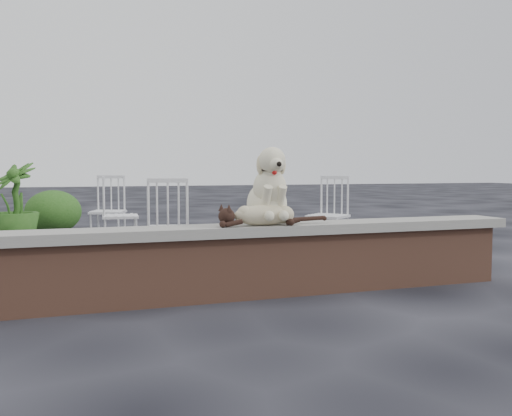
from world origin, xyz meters
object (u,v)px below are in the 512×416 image
object	(u,v)px
cat	(264,214)
potted_plant_b	(15,204)
chair_e	(120,215)
chair_c	(169,226)
dog	(267,185)
chair_b	(108,211)
chair_d	(328,215)

from	to	relation	value
cat	potted_plant_b	xyz separation A→B (m)	(-2.12, 3.88, -0.12)
chair_e	chair_c	world-z (taller)	same
cat	potted_plant_b	distance (m)	4.42
dog	potted_plant_b	size ratio (longest dim) A/B	0.57
chair_e	chair_b	bearing A→B (deg)	10.91
dog	chair_b	world-z (taller)	dog
dog	potted_plant_b	xyz separation A→B (m)	(-2.20, 3.73, -0.34)
dog	chair_e	xyz separation A→B (m)	(-0.93, 2.65, -0.43)
dog	potted_plant_b	world-z (taller)	dog
chair_d	chair_e	distance (m)	2.54
dog	chair_c	size ratio (longest dim) A/B	0.67
chair_d	chair_c	distance (m)	2.24
cat	dog	bearing A→B (deg)	63.80
potted_plant_b	chair_d	bearing A→B (deg)	-27.00
dog	chair_e	distance (m)	2.84
dog	chair_e	bearing A→B (deg)	111.25
potted_plant_b	dog	bearing A→B (deg)	-59.46
chair_e	potted_plant_b	distance (m)	1.67
chair_d	potted_plant_b	world-z (taller)	potted_plant_b
chair_c	cat	bearing A→B (deg)	125.41
cat	chair_e	world-z (taller)	chair_e
potted_plant_b	chair_c	bearing A→B (deg)	-59.13
cat	chair_c	distance (m)	1.36
chair_b	dog	bearing A→B (deg)	-54.70
dog	cat	bearing A→B (deg)	-116.20
chair_e	chair_b	world-z (taller)	same
chair_b	potted_plant_b	size ratio (longest dim) A/B	0.84
cat	chair_d	xyz separation A→B (m)	(1.56, 2.00, -0.20)
dog	potted_plant_b	distance (m)	4.34
cat	potted_plant_b	size ratio (longest dim) A/B	0.99
cat	chair_e	bearing A→B (deg)	108.79
chair_d	chair_c	size ratio (longest dim) A/B	1.00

